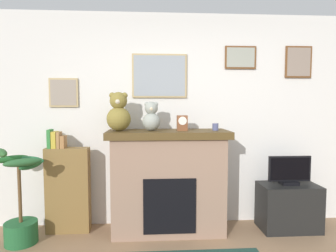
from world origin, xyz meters
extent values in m
cube|color=silver|center=(0.00, 2.00, 1.30)|extent=(5.20, 0.12, 2.60)
cube|color=tan|center=(-0.30, 1.93, 1.84)|extent=(0.66, 0.02, 0.53)
cube|color=#8B939B|center=(-0.30, 1.91, 1.84)|extent=(0.62, 0.00, 0.49)
cube|color=brown|center=(1.44, 1.93, 2.02)|extent=(0.34, 0.02, 0.39)
cube|color=gray|center=(1.44, 1.91, 2.02)|extent=(0.30, 0.00, 0.35)
cube|color=tan|center=(-1.45, 1.93, 1.63)|extent=(0.34, 0.02, 0.35)
cube|color=gray|center=(-1.45, 1.91, 1.63)|extent=(0.30, 0.00, 0.31)
cube|color=brown|center=(0.70, 1.93, 2.07)|extent=(0.39, 0.02, 0.28)
cube|color=gray|center=(0.70, 1.91, 2.07)|extent=(0.35, 0.00, 0.24)
cube|color=#8F6F5B|center=(-0.21, 1.69, 0.56)|extent=(1.28, 0.51, 1.11)
cube|color=#4E3A1B|center=(-0.21, 1.69, 1.15)|extent=(1.40, 0.57, 0.08)
cube|color=black|center=(-0.21, 1.43, 0.39)|extent=(0.57, 0.02, 0.61)
cube|color=brown|center=(-1.38, 1.74, 0.50)|extent=(0.49, 0.16, 0.99)
cube|color=#2D7835|center=(-1.56, 1.74, 1.10)|extent=(0.04, 0.13, 0.21)
cube|color=gold|center=(-1.51, 1.74, 1.09)|extent=(0.05, 0.13, 0.19)
cube|color=#9A6F3F|center=(-1.46, 1.74, 1.09)|extent=(0.03, 0.13, 0.19)
cube|color=#9D6B3B|center=(-1.42, 1.74, 1.06)|extent=(0.05, 0.13, 0.14)
cylinder|color=#1E592D|center=(-1.81, 1.48, 0.12)|extent=(0.34, 0.34, 0.23)
cylinder|color=brown|center=(-1.81, 1.48, 0.56)|extent=(0.04, 0.04, 0.66)
ellipsoid|color=#215D2E|center=(-1.67, 1.44, 0.86)|extent=(0.18, 0.37, 0.08)
ellipsoid|color=#1F6336|center=(-1.73, 1.62, 0.88)|extent=(0.37, 0.25, 0.08)
ellipsoid|color=#206027|center=(-1.95, 1.63, 0.89)|extent=(0.34, 0.31, 0.08)
ellipsoid|color=#2B5D2A|center=(-1.94, 1.39, 1.00)|extent=(0.29, 0.35, 0.08)
ellipsoid|color=#285B2E|center=(-1.69, 1.30, 0.91)|extent=(0.35, 0.29, 0.08)
cube|color=black|center=(1.23, 1.64, 0.27)|extent=(0.68, 0.40, 0.54)
cube|color=black|center=(1.23, 1.64, 0.56)|extent=(0.20, 0.14, 0.04)
cube|color=black|center=(1.23, 1.64, 0.74)|extent=(0.51, 0.03, 0.30)
cube|color=black|center=(1.23, 1.62, 0.74)|extent=(0.47, 0.00, 0.26)
cylinder|color=#4C517A|center=(0.34, 1.67, 1.23)|extent=(0.07, 0.07, 0.08)
cube|color=brown|center=(-0.05, 1.67, 1.28)|extent=(0.12, 0.08, 0.18)
cylinder|color=white|center=(-0.05, 1.62, 1.31)|extent=(0.10, 0.01, 0.10)
sphere|color=olive|center=(-0.77, 1.67, 1.33)|extent=(0.27, 0.27, 0.27)
sphere|color=olive|center=(-0.77, 1.67, 1.53)|extent=(0.20, 0.20, 0.20)
sphere|color=olive|center=(-0.84, 1.67, 1.59)|extent=(0.07, 0.07, 0.07)
sphere|color=olive|center=(-0.70, 1.67, 1.59)|extent=(0.07, 0.07, 0.07)
sphere|color=beige|center=(-0.77, 1.59, 1.52)|extent=(0.06, 0.06, 0.06)
sphere|color=#959A90|center=(-0.40, 1.67, 1.30)|extent=(0.21, 0.21, 0.21)
sphere|color=#959A90|center=(-0.40, 1.67, 1.45)|extent=(0.15, 0.15, 0.15)
sphere|color=#959A90|center=(-0.46, 1.67, 1.50)|extent=(0.05, 0.05, 0.05)
sphere|color=#959A90|center=(-0.35, 1.67, 1.50)|extent=(0.05, 0.05, 0.05)
sphere|color=beige|center=(-0.40, 1.61, 1.44)|extent=(0.04, 0.04, 0.04)
camera|label=1|loc=(-0.43, -1.66, 1.49)|focal=31.15mm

